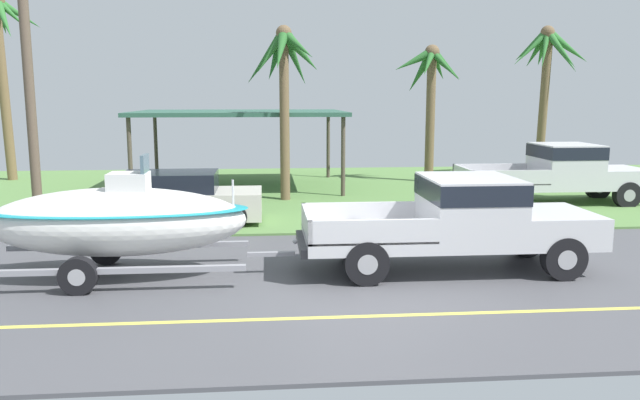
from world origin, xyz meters
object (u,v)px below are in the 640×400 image
palm_tree_far_left (284,68)px  utility_pole (29,81)px  carport_awning (240,114)px  palm_tree_near_right (548,61)px  parked_pickup_background (563,171)px  palm_tree_near_left (430,80)px  pickup_truck_towing (467,218)px  boat_on_trailer (116,221)px  parked_sedan_near (176,199)px

palm_tree_far_left → utility_pole: size_ratio=0.78×
carport_awning → palm_tree_near_right: bearing=9.2°
carport_awning → palm_tree_near_right: (12.28, 1.99, 2.06)m
parked_pickup_background → carport_awning: carport_awning is taller
palm_tree_near_left → utility_pole: size_ratio=0.74×
pickup_truck_towing → parked_pickup_background: (5.36, 7.05, 0.03)m
boat_on_trailer → parked_sedan_near: bearing=85.3°
palm_tree_near_left → palm_tree_near_right: (5.09, 1.05, 0.82)m
parked_pickup_background → palm_tree_near_left: 6.70m
boat_on_trailer → parked_pickup_background: 13.85m
parked_pickup_background → palm_tree_near_right: size_ratio=0.97×
palm_tree_near_right → utility_pole: utility_pole is taller
utility_pole → parked_pickup_background: bearing=9.9°
boat_on_trailer → carport_awning: size_ratio=0.80×
pickup_truck_towing → palm_tree_near_right: size_ratio=0.94×
boat_on_trailer → palm_tree_far_left: 9.84m
pickup_truck_towing → palm_tree_near_right: (7.57, 13.42, 3.74)m
palm_tree_near_right → palm_tree_far_left: bearing=-156.3°
palm_tree_near_right → parked_sedan_near: bearing=-148.2°
palm_tree_near_left → utility_pole: 14.36m
parked_sedan_near → palm_tree_far_left: bearing=52.0°
parked_pickup_background → palm_tree_far_left: palm_tree_far_left is taller
parked_sedan_near → palm_tree_near_right: (13.73, 8.50, 4.08)m
pickup_truck_towing → boat_on_trailer: (-6.57, -0.00, 0.06)m
carport_awning → palm_tree_near_left: 7.35m
parked_sedan_near → utility_pole: utility_pole is taller
palm_tree_near_left → palm_tree_far_left: size_ratio=0.95×
pickup_truck_towing → parked_sedan_near: bearing=141.4°
palm_tree_near_left → utility_pole: (-11.98, -7.91, -0.24)m
boat_on_trailer → carport_awning: carport_awning is taller
parked_sedan_near → palm_tree_far_left: 5.96m
palm_tree_near_right → utility_pole: 19.32m
boat_on_trailer → palm_tree_near_left: palm_tree_near_left is taller
pickup_truck_towing → boat_on_trailer: boat_on_trailer is taller
boat_on_trailer → palm_tree_near_left: size_ratio=1.12×
parked_pickup_background → palm_tree_near_right: (2.21, 6.37, 3.71)m
parked_sedan_near → utility_pole: 4.53m
parked_pickup_background → parked_sedan_near: 11.72m
palm_tree_near_right → palm_tree_far_left: (-10.79, -4.73, -0.53)m
palm_tree_far_left → utility_pole: utility_pole is taller
boat_on_trailer → palm_tree_near_left: bearing=53.8°
pickup_truck_towing → palm_tree_near_right: palm_tree_near_right is taller
pickup_truck_towing → parked_pickup_background: size_ratio=0.97×
parked_pickup_background → utility_pole: utility_pole is taller
parked_pickup_background → parked_sedan_near: size_ratio=1.38×
boat_on_trailer → utility_pole: utility_pole is taller
parked_pickup_background → carport_awning: size_ratio=0.81×
parked_sedan_near → palm_tree_near_right: bearing=31.8°
parked_sedan_near → palm_tree_near_left: 11.86m
boat_on_trailer → palm_tree_near_right: size_ratio=0.96×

